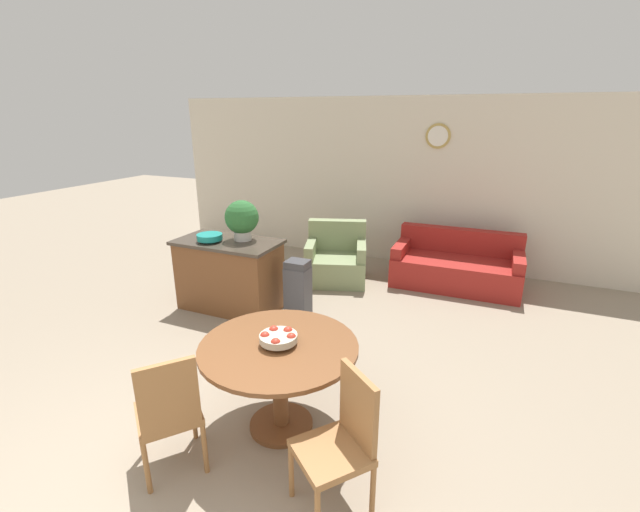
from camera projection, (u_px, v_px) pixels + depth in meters
wall_back at (389, 182)px, 7.11m from camera, size 8.00×0.09×2.70m
dining_table at (279, 364)px, 3.32m from camera, size 1.23×1.23×0.76m
dining_chair_near_left at (169, 410)px, 2.91m from camera, size 0.59×0.59×0.95m
dining_chair_near_right at (342, 438)px, 2.67m from camera, size 0.59×0.59×0.95m
fruit_bowl at (279, 337)px, 3.25m from camera, size 0.29×0.29×0.11m
kitchen_island at (230, 274)px, 5.51m from camera, size 1.32×0.71×0.92m
teal_bowl at (210, 237)px, 5.32m from camera, size 0.31×0.31×0.10m
potted_plant at (242, 219)px, 5.32m from camera, size 0.42×0.42×0.50m
trash_bin at (298, 290)px, 5.25m from camera, size 0.28×0.24×0.75m
couch at (456, 267)px, 6.32m from camera, size 1.80×0.93×0.79m
armchair at (336, 261)px, 6.51m from camera, size 1.10×1.06×0.87m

